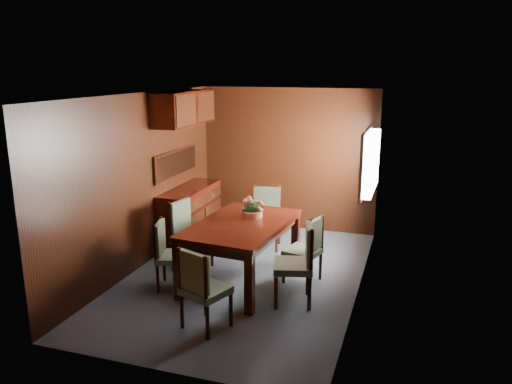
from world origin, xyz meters
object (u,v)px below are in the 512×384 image
(dining_table, at_px, (241,231))
(chair_left_near, at_px, (168,251))
(chair_head, at_px, (201,285))
(sideboard, at_px, (191,215))
(flower_centerpiece, at_px, (252,207))
(chair_right_near, at_px, (299,259))

(dining_table, height_order, chair_left_near, chair_left_near)
(dining_table, distance_m, chair_head, 1.32)
(sideboard, bearing_deg, flower_centerpiece, -33.09)
(chair_right_near, relative_size, flower_centerpiece, 3.36)
(dining_table, relative_size, chair_right_near, 1.83)
(sideboard, distance_m, chair_left_near, 1.66)
(dining_table, bearing_deg, chair_right_near, -17.58)
(chair_left_near, bearing_deg, flower_centerpiece, 114.96)
(chair_left_near, distance_m, chair_head, 1.18)
(flower_centerpiece, bearing_deg, chair_right_near, -38.80)
(chair_left_near, bearing_deg, dining_table, 103.89)
(chair_left_near, relative_size, chair_right_near, 0.89)
(dining_table, distance_m, chair_left_near, 0.96)
(chair_right_near, distance_m, flower_centerpiece, 1.09)
(sideboard, xyz_separation_m, chair_right_near, (2.11, -1.49, 0.10))
(sideboard, relative_size, chair_head, 1.52)
(chair_left_near, relative_size, chair_head, 0.95)
(flower_centerpiece, bearing_deg, chair_left_near, -139.33)
(dining_table, xyz_separation_m, chair_head, (0.02, -1.31, -0.18))
(chair_head, distance_m, flower_centerpiece, 1.65)
(sideboard, height_order, chair_right_near, chair_right_near)
(chair_head, bearing_deg, dining_table, 111.44)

